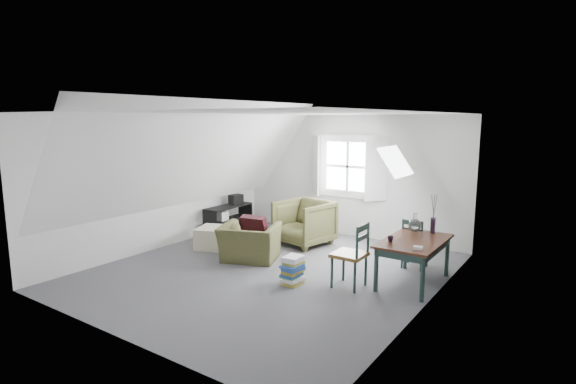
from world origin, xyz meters
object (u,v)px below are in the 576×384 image
Objects in this scene: armchair_far at (304,244)px; dining_chair_far at (415,242)px; armchair_near at (250,260)px; media_shelf at (227,221)px; dining_table at (414,246)px; dining_chair_near at (352,254)px; ottoman at (215,238)px; magazine_stack at (293,270)px.

dining_chair_far is (2.23, -0.17, 0.43)m from armchair_far.
media_shelf is (-1.56, 1.17, 0.27)m from armchair_near.
dining_chair_far is (-0.22, 0.71, -0.15)m from dining_table.
dining_chair_near is 0.83× the size of media_shelf.
dining_chair_near reaches higher than media_shelf.
dining_table is (2.71, 0.48, 0.58)m from armchair_near.
armchair_far is 1.73m from ottoman.
armchair_far is at bearing 157.33° from dining_table.
dining_chair_near is at bearing -18.14° from media_shelf.
media_shelf is 3.29m from magazine_stack.
dining_table is at bearing 4.43° from ottoman.
dining_chair_near reaches higher than magazine_stack.
dining_table is (2.45, -0.87, 0.58)m from armchair_far.
ottoman is 0.63× the size of dining_chair_near.
ottoman is 0.52× the size of media_shelf.
dining_chair_near is (-0.46, -1.35, 0.07)m from dining_chair_far.
armchair_near is 1.00× the size of armchair_far.
armchair_near is at bearing -34.59° from media_shelf.
media_shelf is at bearing 167.79° from dining_table.
media_shelf is (-4.27, 0.68, -0.31)m from dining_table.
dining_chair_far is 0.86× the size of dining_chair_near.
magazine_stack is (-1.23, -1.73, -0.22)m from dining_chair_far.
magazine_stack is at bearing -28.98° from media_shelf.
dining_chair_far reaches higher than dining_table.
media_shelf is (-0.55, 0.97, 0.07)m from ottoman.
ottoman is 1.43× the size of magazine_stack.
dining_table reaches higher than magazine_stack.
armchair_near is 1.16× the size of dining_chair_far.
dining_chair_near reaches higher than dining_table.
armchair_near is at bearing -88.84° from dining_chair_near.
magazine_stack is (1.25, -0.54, 0.21)m from armchair_near.
armchair_near is at bearing -172.99° from dining_table.
media_shelf reaches higher than magazine_stack.
dining_chair_near is at bearing 50.25° from dining_chair_far.
dining_chair_near is (-0.69, -0.65, -0.08)m from dining_table.
dining_chair_far is at bearing 54.41° from magazine_stack.
media_shelf reaches higher than armchair_far.
armchair_near is 1.05m from ottoman.
media_shelf is at bearing -162.00° from armchair_far.
dining_table is 4.33m from media_shelf.
ottoman is 3.75m from dining_table.
armchair_far is 2.28m from dining_chair_far.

